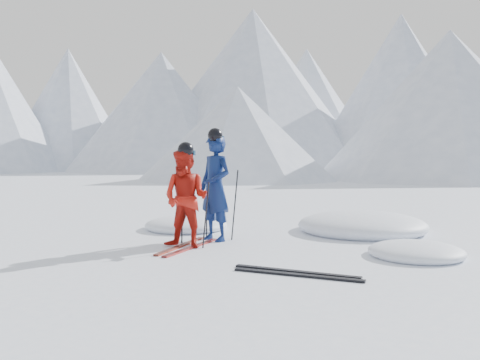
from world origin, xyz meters
The scene contains 12 objects.
ground centered at (0.00, 0.00, 0.00)m, with size 160.00×160.00×0.00m, color white.
skier_blue centered at (-2.21, 0.53, 0.95)m, with size 0.69×0.45×1.89m, color #0D1F53.
skier_red centered at (-2.19, -0.28, 0.82)m, with size 0.79×0.62×1.63m, color #B3180E.
pole_blue_left centered at (-2.51, 0.68, 0.63)m, with size 0.02×0.02×1.26m, color black.
pole_blue_right centered at (-1.96, 0.78, 0.63)m, with size 0.02×0.02×1.26m, color black.
pole_red_left centered at (-2.49, -0.03, 0.54)m, with size 0.02×0.02×1.09m, color black.
pole_red_right centered at (-1.89, -0.13, 0.54)m, with size 0.02×0.02×1.09m, color black.
ski_worn_left centered at (-2.31, -0.28, 0.01)m, with size 0.09×1.70×0.03m, color black.
ski_worn_right centered at (-2.07, -0.28, 0.01)m, with size 0.09×1.70×0.03m, color black.
ski_loose_a centered at (0.16, -0.82, 0.01)m, with size 0.09×1.70×0.03m, color black.
ski_loose_b centered at (0.26, -0.97, 0.01)m, with size 0.09×1.70×0.03m, color black.
snow_lumps centered at (-0.86, 2.42, 0.00)m, with size 6.23×3.83×0.56m.
Camera 1 is at (3.29, -6.59, 1.55)m, focal length 38.00 mm.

